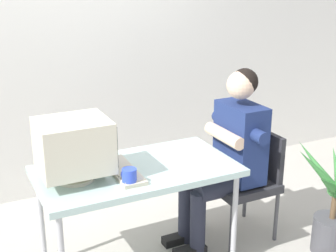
{
  "coord_description": "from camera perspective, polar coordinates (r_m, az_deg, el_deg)",
  "views": [
    {
      "loc": [
        -1.03,
        -2.54,
        1.93
      ],
      "look_at": [
        0.22,
        0.0,
        0.98
      ],
      "focal_mm": 49.69,
      "sensor_mm": 36.0,
      "label": 1
    }
  ],
  "objects": [
    {
      "name": "potted_plant",
      "position": [
        3.49,
        19.72,
        -8.93
      ],
      "size": [
        0.72,
        0.67,
        0.83
      ],
      "color": "#4C4C51",
      "rests_on": "ground_plane"
    },
    {
      "name": "person_seated",
      "position": [
        3.36,
        7.48,
        -3.07
      ],
      "size": [
        0.68,
        0.59,
        1.29
      ],
      "color": "navy",
      "rests_on": "ground_plane"
    },
    {
      "name": "keyboard",
      "position": [
        2.93,
        -5.55,
        -5.41
      ],
      "size": [
        0.16,
        0.48,
        0.03
      ],
      "color": "beige",
      "rests_on": "desk"
    },
    {
      "name": "office_chair",
      "position": [
        3.54,
        9.71,
        -6.11
      ],
      "size": [
        0.46,
        0.46,
        0.81
      ],
      "color": "#4C4C51",
      "rests_on": "ground_plane"
    },
    {
      "name": "desk_mug",
      "position": [
        2.75,
        -4.79,
        -6.22
      ],
      "size": [
        0.09,
        0.1,
        0.1
      ],
      "color": "blue",
      "rests_on": "desk"
    },
    {
      "name": "wall_back",
      "position": [
        4.18,
        -7.76,
        12.45
      ],
      "size": [
        8.0,
        0.1,
        3.0
      ],
      "primitive_type": "cube",
      "color": "silver",
      "rests_on": "ground_plane"
    },
    {
      "name": "desk",
      "position": [
        3.01,
        -3.84,
        -6.07
      ],
      "size": [
        1.27,
        0.69,
        0.73
      ],
      "color": "#B7B7BC",
      "rests_on": "ground_plane"
    },
    {
      "name": "crt_monitor",
      "position": [
        2.8,
        -11.42,
        -2.42
      ],
      "size": [
        0.43,
        0.37,
        0.38
      ],
      "color": "beige",
      "rests_on": "desk"
    }
  ]
}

